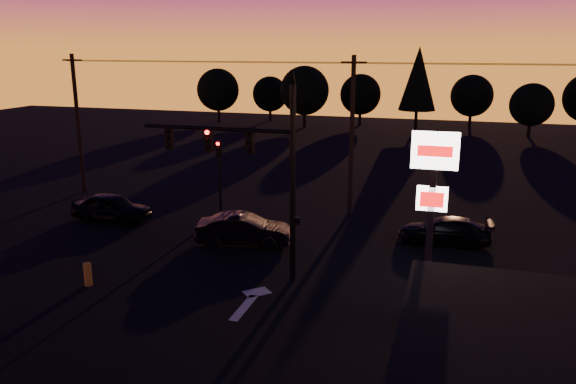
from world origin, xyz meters
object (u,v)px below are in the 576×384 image
traffic_signal_mast (255,162)px  car_right (444,231)px  car_left (111,207)px  pylon_sign (433,189)px  bollard (88,274)px  secondary_signal (219,167)px  car_mid (244,230)px

traffic_signal_mast → car_right: bearing=40.9°
traffic_signal_mast → car_left: (-10.40, 5.00, -4.18)m
traffic_signal_mast → pylon_sign: bearing=-19.4°
traffic_signal_mast → bollard: bearing=-154.7°
car_left → car_right: car_left is taller
pylon_sign → bollard: size_ratio=7.16×
car_right → bollard: bearing=-58.5°
secondary_signal → bollard: bearing=-97.1°
traffic_signal_mast → car_mid: bearing=118.8°
bollard → car_right: (13.68, 9.42, 0.18)m
traffic_signal_mast → pylon_sign: 7.52m
bollard → secondary_signal: bearing=82.9°
bollard → car_left: bearing=117.9°
traffic_signal_mast → bollard: 8.19m
traffic_signal_mast → car_left: bearing=154.3°
car_left → bollard: bearing=-151.6°
secondary_signal → pylon_sign: 15.75m
traffic_signal_mast → pylon_sign: traffic_signal_mast is taller
secondary_signal → car_left: (-5.50, -2.50, -2.10)m
pylon_sign → car_left: (-17.50, 7.49, -4.15)m
car_right → car_mid: bearing=-75.3°
car_left → car_mid: (8.49, -1.52, -0.01)m
secondary_signal → car_right: bearing=-4.7°
car_mid → car_right: bearing=-84.6°
pylon_sign → car_mid: pylon_sign is taller
secondary_signal → bollard: size_ratio=4.58×
secondary_signal → car_left: secondary_signal is taller
pylon_sign → bollard: bearing=-178.1°
car_left → car_mid: size_ratio=0.97×
traffic_signal_mast → car_mid: (-1.91, 3.47, -4.18)m
pylon_sign → bollard: pylon_sign is taller
secondary_signal → car_left: bearing=-155.6°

